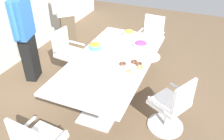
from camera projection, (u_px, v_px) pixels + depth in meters
The scene contains 13 objects.
ground_plane at pixel (112, 96), 4.21m from camera, with size 10.00×10.00×0.01m, color brown.
conference_table at pixel (112, 66), 3.86m from camera, with size 2.40×1.20×0.75m.
office_chair_1 at pixel (171, 108), 3.34m from camera, with size 0.73×0.73×0.91m.
office_chair_2 at pixel (151, 40), 5.19m from camera, with size 0.58×0.58×0.91m.
office_chair_3 at pixel (68, 55), 4.60m from camera, with size 0.59×0.59×0.91m.
person_standing_1 at pixel (25, 32), 4.17m from camera, with size 0.61×0.33×1.84m.
person_standing_2 at pixel (66, 12), 5.34m from camera, with size 0.48×0.50×1.67m.
snack_bowl_chips_orange at pixel (95, 46), 4.07m from camera, with size 0.21×0.21×0.12m.
snack_bowl_chips_yellow at pixel (129, 33), 4.52m from camera, with size 0.21×0.21×0.12m.
snack_bowl_candy_mix at pixel (141, 44), 4.12m from camera, with size 0.24×0.24×0.11m.
donut_platter at pixel (131, 66), 3.58m from camera, with size 0.39×0.39×0.04m.
plate_stack at pixel (85, 85), 3.19m from camera, with size 0.18×0.18×0.04m.
napkin_pile at pixel (83, 61), 3.67m from camera, with size 0.15×0.15×0.09m, color white.
Camera 1 is at (-3.01, -1.27, 2.68)m, focal length 37.79 mm.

